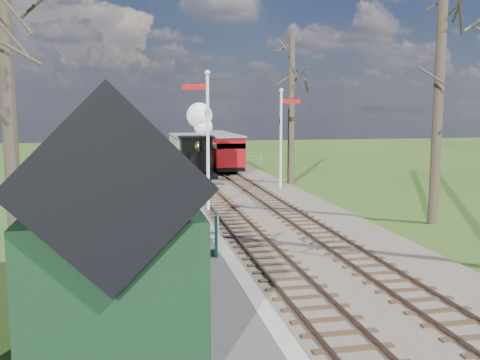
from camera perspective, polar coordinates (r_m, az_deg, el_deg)
The scene contains 18 objects.
distant_hills at distance 74.57m, azimuth -7.01°, elevation -8.68°, with size 114.40×48.00×22.02m.
ballast_bed at distance 29.86m, azimuth -1.22°, elevation -1.12°, with size 8.00×60.00×0.10m, color brown.
track_near at distance 29.65m, azimuth -3.70°, elevation -1.10°, with size 1.60×60.00×0.15m.
track_far at distance 30.11m, azimuth 1.21°, elevation -0.96°, with size 1.60×60.00×0.15m.
platform at distance 21.51m, azimuth -10.05°, elevation -4.51°, with size 5.00×44.00×0.20m, color #474442.
coping_strip at distance 21.69m, azimuth -3.95°, elevation -4.30°, with size 0.40×44.00×0.21m, color #B2AD9E.
station_shed at distance 11.28m, azimuth -12.99°, elevation -4.31°, with size 3.25×6.30×4.78m.
semaphore_near at distance 23.28m, azimuth -3.63°, elevation 5.25°, with size 1.22×0.24×6.22m.
semaphore_far at distance 30.24m, azimuth 4.52°, elevation 5.25°, with size 1.22×0.24×5.72m.
bare_trees at distance 17.96m, azimuth 5.74°, elevation 9.61°, with size 15.51×22.39×12.00m.
fence_line at distance 43.44m, azimuth -5.84°, elevation 2.22°, with size 12.60×0.08×1.00m.
locomotive at distance 32.47m, azimuth -4.50°, elevation 3.33°, with size 1.89×4.42×4.74m.
coach at distance 38.53m, azimuth -5.58°, elevation 3.10°, with size 2.21×7.58×2.33m.
red_carriage_a at distance 38.29m, azimuth -1.61°, elevation 3.01°, with size 2.10×5.21×2.21m.
red_carriage_b at distance 43.70m, azimuth -2.85°, elevation 3.56°, with size 2.10×5.21×2.21m.
sign_board at distance 16.22m, azimuth -2.51°, elevation -5.73°, with size 0.25×0.86×1.25m.
bench at distance 13.25m, azimuth -8.63°, elevation -9.81°, with size 0.76×1.61×0.88m.
person at distance 12.89m, azimuth -5.41°, elevation -8.78°, with size 0.53×0.35×1.46m, color black.
Camera 1 is at (-3.97, -7.04, 4.55)m, focal length 40.00 mm.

